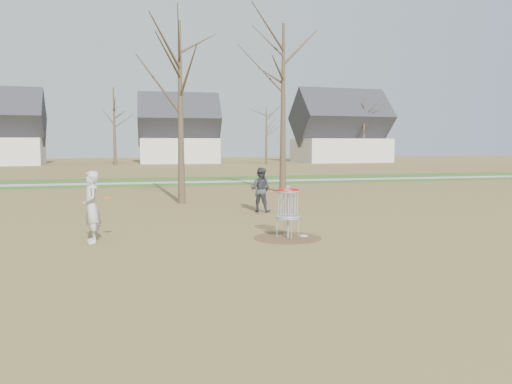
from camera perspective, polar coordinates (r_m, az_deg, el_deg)
ground at (r=13.34m, az=3.64°, el=-5.26°), size 160.00×160.00×0.00m
green_band at (r=33.82m, az=-7.09°, el=1.25°), size 160.00×8.00×0.01m
footpath at (r=32.83m, az=-6.88°, el=1.15°), size 160.00×1.50×0.01m
dirt_circle at (r=13.34m, az=3.64°, el=-5.24°), size 1.80×1.80×0.01m
player_standing at (r=13.23m, az=-18.29°, el=-1.64°), size 0.57×0.74×1.82m
player_throwing at (r=18.30m, az=0.53°, el=0.26°), size 1.00×0.95×1.63m
disc_grounded at (r=13.58m, az=5.47°, el=-5.00°), size 0.22×0.22×0.02m
discs_in_play at (r=14.68m, az=-5.97°, el=-0.24°), size 5.27×3.26×0.27m
disc_golf_basket at (r=13.20m, az=3.67°, el=-1.36°), size 0.64×0.64×1.35m
bare_trees at (r=48.71m, az=-7.13°, el=8.83°), size 52.62×44.98×9.00m
houses_row at (r=65.59m, az=-6.62°, el=6.38°), size 56.51×10.01×7.26m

